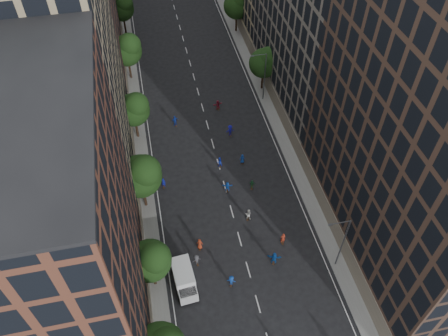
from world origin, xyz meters
TOP-DOWN VIEW (x-y plane):
  - ground at (0.00, 40.00)m, footprint 240.00×240.00m
  - sidewalk_left at (-12.00, 47.50)m, footprint 4.00×105.00m
  - sidewalk_right at (12.00, 47.50)m, footprint 4.00×105.00m
  - bldg_left_a at (-19.00, 11.00)m, footprint 14.00×22.00m
  - bldg_left_b at (-19.00, 35.00)m, footprint 14.00×26.00m
  - bldg_left_c at (-19.00, 58.00)m, footprint 14.00×20.00m
  - bldg_right_a at (19.00, 15.00)m, footprint 14.00×30.00m
  - bldg_right_b at (19.00, 44.00)m, footprint 14.00×28.00m
  - tree_left_1 at (-11.02, 13.86)m, footprint 4.80×4.80m
  - tree_left_2 at (-10.99, 25.83)m, footprint 5.60×5.60m
  - tree_left_3 at (-11.02, 39.85)m, footprint 5.00×5.00m
  - tree_left_4 at (-11.00, 55.84)m, footprint 5.40×5.40m
  - tree_left_5 at (-11.02, 71.86)m, footprint 4.80×4.80m
  - tree_right_a at (11.38, 47.85)m, footprint 5.00×5.00m
  - tree_right_b at (11.39, 67.85)m, footprint 5.20×5.20m
  - streetlamp_near at (10.37, 12.00)m, footprint 2.64×0.22m
  - streetlamp_far at (10.37, 45.00)m, footprint 2.64×0.22m
  - cargo_van at (-7.81, 13.11)m, footprint 2.76×5.22m
  - skater_3 at (-2.44, 12.06)m, footprint 1.18×0.95m
  - skater_5 at (3.28, 13.84)m, footprint 1.84×1.11m
  - skater_6 at (-5.20, 17.77)m, footprint 0.94×0.73m
  - skater_7 at (5.17, 16.37)m, footprint 0.69×0.47m
  - skater_8 at (1.83, 20.94)m, footprint 1.07×0.97m
  - skater_9 at (-5.94, 15.64)m, footprint 1.14×0.79m
  - skater_10 at (3.69, 25.99)m, footprint 0.97×0.69m
  - skater_11 at (0.21, 26.29)m, footprint 1.54×0.77m
  - skater_12 at (3.52, 31.08)m, footprint 0.82×0.59m
  - skater_13 at (-8.46, 28.82)m, footprint 0.67×0.51m
  - skater_14 at (0.05, 31.11)m, footprint 0.90×0.75m
  - skater_15 at (3.06, 37.34)m, footprint 1.27×0.79m
  - skater_16 at (-5.10, 41.42)m, footprint 1.21×0.77m
  - skater_17 at (2.46, 44.01)m, footprint 1.68×0.82m

SIDE VIEW (x-z plane):
  - ground at x=0.00m, z-range 0.00..0.00m
  - sidewalk_left at x=-12.00m, z-range 0.00..0.15m
  - sidewalk_right at x=12.00m, z-range 0.00..0.15m
  - skater_10 at x=3.69m, z-range 0.00..1.54m
  - skater_12 at x=3.52m, z-range 0.00..1.57m
  - skater_11 at x=0.21m, z-range 0.00..1.59m
  - skater_3 at x=-2.44m, z-range 0.00..1.60m
  - skater_9 at x=-5.94m, z-range 0.00..1.61m
  - skater_13 at x=-8.46m, z-range 0.00..1.66m
  - skater_14 at x=0.05m, z-range 0.00..1.70m
  - skater_6 at x=-5.20m, z-range 0.00..1.71m
  - skater_17 at x=2.46m, z-range 0.00..1.74m
  - skater_8 at x=1.83m, z-range 0.00..1.81m
  - skater_7 at x=5.17m, z-range 0.00..1.82m
  - skater_5 at x=3.28m, z-range 0.00..1.89m
  - skater_15 at x=3.06m, z-range 0.00..1.91m
  - skater_16 at x=-5.10m, z-range 0.00..1.91m
  - cargo_van at x=-7.81m, z-range 0.07..2.76m
  - streetlamp_near at x=10.37m, z-range 0.64..9.70m
  - streetlamp_far at x=10.37m, z-range 0.64..9.70m
  - tree_left_1 at x=-11.02m, z-range 1.45..9.66m
  - tree_right_a at x=11.38m, z-range 1.43..9.83m
  - tree_left_5 at x=-11.02m, z-range 1.51..9.84m
  - tree_left_3 at x=-11.02m, z-range 1.53..10.11m
  - tree_right_b at x=11.39m, z-range 1.54..10.37m
  - tree_left_4 at x=-11.00m, z-range 1.56..10.63m
  - tree_left_2 at x=-10.99m, z-range 1.63..11.08m
  - bldg_left_c at x=-19.00m, z-range 0.00..28.00m
  - bldg_left_a at x=-19.00m, z-range 0.00..30.00m
  - bldg_right_b at x=19.00m, z-range 0.00..33.00m
  - bldg_left_b at x=-19.00m, z-range 0.00..34.00m
  - bldg_right_a at x=19.00m, z-range 0.00..36.00m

